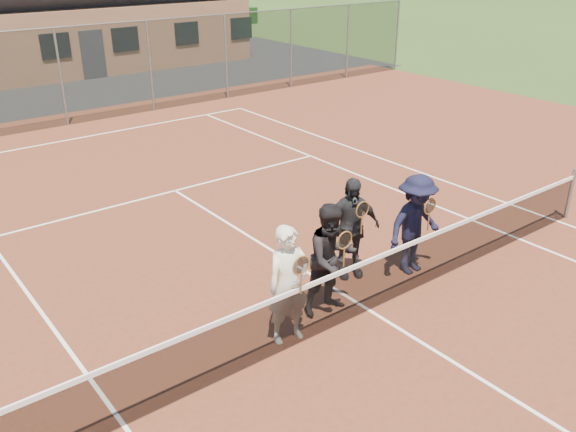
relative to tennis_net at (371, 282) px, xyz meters
The scene contains 9 objects.
ground 20.01m from the tennis_net, 90.00° to the left, with size 220.00×220.00×0.00m, color #284117.
court_surface 0.53m from the tennis_net, ahead, with size 30.00×30.00×0.02m, color #562819.
court_markings 0.51m from the tennis_net, ahead, with size 11.03×23.83×0.01m.
tennis_net is the anchor object (origin of this frame).
perimeter_fence 13.54m from the tennis_net, 90.00° to the left, with size 30.07×0.07×3.02m.
player_a 1.51m from the tennis_net, behind, with size 0.71×0.55×1.80m.
player_b 0.72m from the tennis_net, 138.83° to the left, with size 0.95×0.78×1.80m.
player_c 1.24m from the tennis_net, 63.47° to the left, with size 1.14×0.81×1.80m.
player_d 1.61m from the tennis_net, 17.08° to the left, with size 1.17×0.69×1.80m.
Camera 1 is at (-6.01, -5.66, 5.34)m, focal length 38.00 mm.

